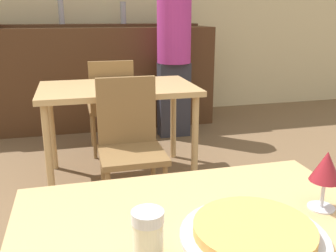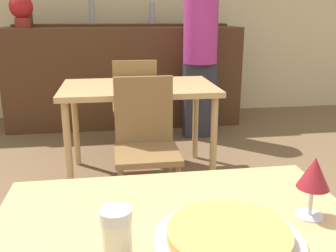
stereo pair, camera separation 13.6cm
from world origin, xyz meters
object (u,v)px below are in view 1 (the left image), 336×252
Objects in this scene: chair_far_side_back at (111,102)px; cheese_shaker at (148,235)px; wine_glass at (326,168)px; pizza_tray at (254,232)px; chair_far_side_front at (130,138)px; person_standing at (174,53)px.

chair_far_side_back is 7.79× the size of cheese_shaker.
chair_far_side_back is at bearing 96.41° from wine_glass.
chair_far_side_front is at bearing 91.72° from pizza_tray.
chair_far_side_back is 5.46× the size of wine_glass.
chair_far_side_front is at bearing 90.00° from chair_far_side_back.
pizza_tray is 0.27m from wine_glass.
chair_far_side_front is at bearing -115.39° from person_standing.
person_standing is at bearing 64.61° from chair_far_side_front.
chair_far_side_back is 0.54× the size of person_standing.
pizza_tray is at bearing -88.28° from chair_far_side_front.
wine_glass is (0.24, 0.08, 0.10)m from pizza_tray.
person_standing is (0.69, 0.40, 0.38)m from chair_far_side_back.
chair_far_side_front is 1.06m from chair_far_side_back.
wine_glass reaches higher than chair_far_side_back.
person_standing is (0.89, 3.04, 0.06)m from cheese_shaker.
wine_glass is at bearing -97.87° from person_standing.
chair_far_side_back is 2.66m from cheese_shaker.
chair_far_side_back is at bearing -150.03° from person_standing.
person_standing is at bearing 77.96° from pizza_tray.
wine_glass reaches higher than pizza_tray.
chair_far_side_front is at bearing 100.91° from wine_glass.
chair_far_side_front is 2.57× the size of pizza_tray.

